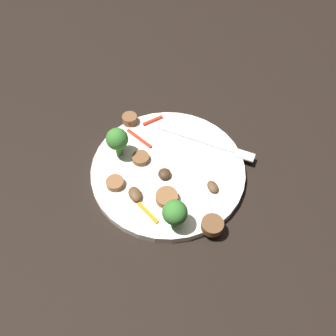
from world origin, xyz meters
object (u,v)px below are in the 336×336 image
(broccoli_floret_1, at_px, (116,142))
(pepper_strip_1, at_px, (147,212))
(sausage_slice_4, at_px, (130,119))
(pepper_strip_2, at_px, (153,121))
(pepper_strip_0, at_px, (139,138))
(sausage_slice_3, at_px, (141,157))
(mushroom_2, at_px, (213,187))
(mushroom_1, at_px, (162,173))
(mushroom_0, at_px, (135,194))
(sausage_slice_0, at_px, (212,225))
(plate, at_px, (168,170))
(sausage_slice_1, at_px, (167,197))
(sausage_slice_2, at_px, (115,183))
(broccoli_floret_0, at_px, (175,213))
(fork, at_px, (213,145))

(broccoli_floret_1, xyz_separation_m, pepper_strip_1, (0.09, -0.09, -0.04))
(sausage_slice_4, height_order, pepper_strip_2, sausage_slice_4)
(pepper_strip_0, bearing_deg, pepper_strip_2, 82.00)
(sausage_slice_3, xyz_separation_m, mushroom_2, (0.13, -0.02, 0.00))
(mushroom_1, bearing_deg, mushroom_0, -116.74)
(sausage_slice_0, bearing_deg, mushroom_2, 105.43)
(plate, height_order, broccoli_floret_1, broccoli_floret_1)
(sausage_slice_1, distance_m, sausage_slice_2, 0.09)
(broccoli_floret_0, height_order, sausage_slice_1, broccoli_floret_0)
(sausage_slice_0, bearing_deg, fork, 105.53)
(broccoli_floret_1, xyz_separation_m, pepper_strip_0, (0.02, 0.05, -0.04))
(plate, xyz_separation_m, fork, (0.06, 0.07, 0.01))
(pepper_strip_0, bearing_deg, broccoli_floret_1, -112.82)
(plate, distance_m, sausage_slice_4, 0.13)
(plate, bearing_deg, mushroom_1, -102.09)
(broccoli_floret_0, bearing_deg, pepper_strip_0, 130.02)
(sausage_slice_4, distance_m, mushroom_0, 0.16)
(plate, relative_size, sausage_slice_3, 8.87)
(sausage_slice_1, bearing_deg, broccoli_floret_1, 153.70)
(sausage_slice_1, bearing_deg, sausage_slice_3, 138.28)
(sausage_slice_0, height_order, sausage_slice_2, sausage_slice_0)
(broccoli_floret_0, bearing_deg, mushroom_2, 66.07)
(mushroom_2, bearing_deg, pepper_strip_0, 159.94)
(plate, height_order, mushroom_0, mushroom_0)
(sausage_slice_3, bearing_deg, fork, 33.09)
(broccoli_floret_0, distance_m, sausage_slice_0, 0.06)
(pepper_strip_1, bearing_deg, sausage_slice_2, 156.03)
(plate, distance_m, sausage_slice_0, 0.13)
(sausage_slice_0, relative_size, mushroom_1, 1.57)
(broccoli_floret_0, distance_m, mushroom_2, 0.10)
(pepper_strip_0, bearing_deg, mushroom_2, -20.06)
(fork, relative_size, broccoli_floret_1, 3.08)
(broccoli_floret_1, xyz_separation_m, sausage_slice_4, (-0.01, 0.08, -0.03))
(sausage_slice_1, xyz_separation_m, mushroom_1, (-0.02, 0.04, -0.00))
(mushroom_0, relative_size, pepper_strip_2, 0.73)
(plate, bearing_deg, broccoli_floret_1, -176.90)
(pepper_strip_1, height_order, pepper_strip_2, pepper_strip_2)
(sausage_slice_0, bearing_deg, broccoli_floret_0, -165.47)
(sausage_slice_4, xyz_separation_m, pepper_strip_1, (0.10, -0.17, -0.01))
(pepper_strip_1, xyz_separation_m, pepper_strip_2, (-0.06, 0.18, 0.00))
(sausage_slice_2, distance_m, pepper_strip_2, 0.15)
(broccoli_floret_0, xyz_separation_m, pepper_strip_1, (-0.05, 0.00, -0.03))
(mushroom_0, height_order, pepper_strip_1, mushroom_0)
(sausage_slice_3, distance_m, pepper_strip_0, 0.04)
(pepper_strip_0, relative_size, pepper_strip_2, 1.47)
(sausage_slice_0, distance_m, sausage_slice_3, 0.17)
(pepper_strip_0, bearing_deg, fork, 13.65)
(fork, height_order, mushroom_1, mushroom_1)
(fork, height_order, pepper_strip_0, same)
(mushroom_0, bearing_deg, pepper_strip_2, 101.56)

